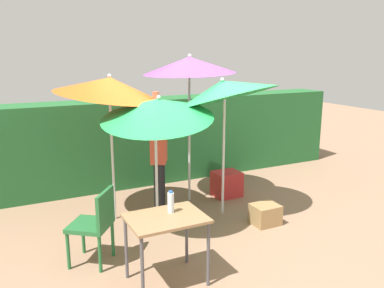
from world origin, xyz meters
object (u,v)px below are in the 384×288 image
Objects in this scene: umbrella_yellow at (189,66)px; cooler_box at (227,184)px; folding_table at (166,225)px; umbrella_orange at (223,90)px; chair_plastic at (96,222)px; bottle_water at (171,202)px; crate_cardboard at (265,214)px; umbrella_navy at (157,109)px; person_vendor at (159,154)px; umbrella_rainbow at (110,87)px.

umbrella_yellow is 2.10m from cooler_box.
cooler_box is at bearing 45.33° from folding_table.
folding_table is at bearing -137.84° from umbrella_orange.
bottle_water is at bearing -43.86° from chair_plastic.
folding_table is at bearing -134.67° from cooler_box.
crate_cardboard is at bearing -67.04° from umbrella_yellow.
chair_plastic is (-0.93, -0.40, -1.19)m from umbrella_navy.
bottle_water is (-0.53, -1.66, -0.08)m from person_vendor.
umbrella_navy is at bearing -169.89° from umbrella_orange.
folding_table is (-0.36, -1.12, -1.05)m from umbrella_navy.
chair_plastic is 2.81m from cooler_box.
umbrella_yellow is 2.83m from chair_plastic.
umbrella_orange is 2.51m from chair_plastic.
cooler_box is at bearing -7.31° from umbrella_yellow.
umbrella_navy is 1.08× the size of person_vendor.
folding_table is at bearing -107.81° from umbrella_navy.
bottle_water is (-0.27, -1.03, -0.85)m from umbrella_navy.
chair_plastic is 1.11× the size of folding_table.
bottle_water reaches higher than crate_cardboard.
crate_cardboard is at bearing -57.40° from umbrella_orange.
umbrella_navy is (-0.91, -0.92, -0.50)m from umbrella_yellow.
folding_table reaches higher than cooler_box.
umbrella_orange is (1.49, -0.57, -0.06)m from umbrella_rainbow.
folding_table is at bearing -51.54° from chair_plastic.
person_vendor is at bearing 72.35° from bottle_water.
umbrella_rainbow is 0.93× the size of umbrella_yellow.
crate_cardboard is at bearing -40.14° from person_vendor.
umbrella_orange reaches higher than folding_table.
umbrella_yellow is 2.65m from bottle_water.
umbrella_navy is at bearing 164.90° from crate_cardboard.
umbrella_yellow is at bearing 35.58° from chair_plastic.
umbrella_orange is 9.65× the size of bottle_water.
folding_table is (-1.93, -1.95, 0.44)m from cooler_box.
crate_cardboard is 1.98m from bottle_water.
umbrella_navy is 1.36m from bottle_water.
folding_table is (-1.83, -0.72, 0.51)m from crate_cardboard.
cooler_box is (0.66, -0.09, -1.99)m from umbrella_yellow.
umbrella_rainbow is at bearing 91.13° from folding_table.
umbrella_rainbow is at bearing 168.18° from person_vendor.
umbrella_navy is at bearing 23.01° from chair_plastic.
umbrella_orange is at bearing 10.11° from umbrella_navy.
umbrella_yellow is at bearing 24.70° from person_vendor.
umbrella_yellow is at bearing 103.95° from umbrella_orange.
chair_plastic is at bearing -139.49° from person_vendor.
chair_plastic is 0.99m from bottle_water.
person_vendor is 1.77m from crate_cardboard.
person_vendor is at bearing 139.86° from crate_cardboard.
umbrella_orange is 2.10m from bottle_water.
umbrella_orange reaches higher than chair_plastic.
umbrella_rainbow is at bearing -172.94° from umbrella_yellow.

